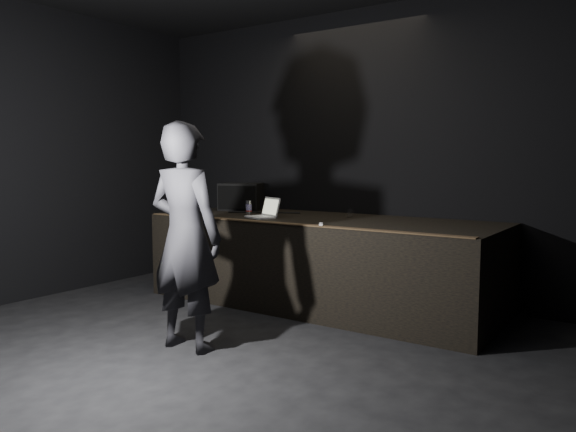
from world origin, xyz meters
The scene contains 11 objects.
ground centered at (0.00, 0.00, 0.00)m, with size 7.00×7.00×0.00m, color black.
room_walls centered at (0.00, 0.00, 2.02)m, with size 6.10×7.10×3.52m.
stage_riser centered at (0.00, 2.73, 0.50)m, with size 4.00×1.50×1.00m, color black.
riser_lip centered at (0.00, 2.02, 1.01)m, with size 3.92×0.10×0.01m, color brown.
stage_monitor centered at (-1.45, 3.05, 1.18)m, with size 0.64×0.56×0.36m.
cable centered at (-0.93, 2.87, 1.01)m, with size 0.02×0.02×0.92m, color black.
laptop centered at (-0.59, 2.43, 1.06)m, with size 0.43×0.41×0.23m.
beer_can centered at (-0.95, 2.59, 1.09)m, with size 0.07×0.07×0.17m.
plastic_cup centered at (0.20, 3.02, 1.05)m, with size 0.08×0.08×0.10m, color white.
wii_remote centered at (0.38, 2.08, 1.01)m, with size 0.03×0.15×0.03m, color silver.
person centered at (-0.18, 0.73, 0.99)m, with size 0.73×0.48×1.99m, color black.
Camera 1 is at (3.30, -2.76, 1.65)m, focal length 35.00 mm.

